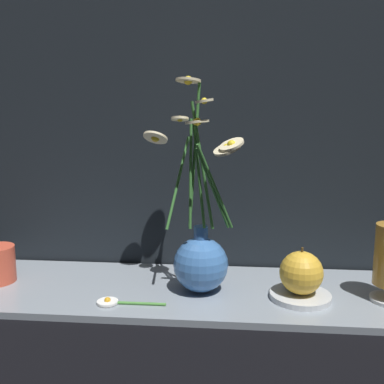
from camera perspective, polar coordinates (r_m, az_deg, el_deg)
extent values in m
plane|color=black|center=(0.81, -0.51, -13.49)|extent=(6.00, 6.00, 0.00)
cube|color=gray|center=(0.81, -0.51, -13.10)|extent=(0.87, 0.25, 0.01)
cube|color=black|center=(0.92, 0.38, 24.24)|extent=(1.37, 0.02, 1.10)
sphere|color=#3F72B7|center=(0.78, 1.17, -9.64)|extent=(0.10, 0.10, 0.10)
cylinder|color=#3F72B7|center=(0.77, 1.19, -5.81)|extent=(0.03, 0.03, 0.03)
cylinder|color=#336B2D|center=(0.76, -1.88, 1.39)|extent=(0.04, 0.09, 0.16)
cylinder|color=beige|center=(0.78, -4.90, 7.24)|extent=(0.06, 0.05, 0.03)
sphere|color=yellow|center=(0.78, -4.90, 7.24)|extent=(0.02, 0.02, 0.02)
cylinder|color=#336B2D|center=(0.73, 0.95, 2.17)|extent=(0.03, 0.01, 0.18)
cylinder|color=beige|center=(0.72, 0.68, 9.33)|extent=(0.05, 0.05, 0.01)
sphere|color=yellow|center=(0.72, 0.68, 9.33)|extent=(0.01, 0.01, 0.01)
cylinder|color=#336B2D|center=(0.74, -0.19, 2.47)|extent=(0.01, 0.04, 0.19)
cylinder|color=beige|center=(0.74, -1.62, 9.74)|extent=(0.03, 0.03, 0.01)
sphere|color=yellow|center=(0.74, -1.62, 9.74)|extent=(0.01, 0.01, 0.01)
cylinder|color=#336B2D|center=(0.72, 1.41, 3.39)|extent=(0.04, 0.01, 0.22)
cylinder|color=beige|center=(0.70, 1.65, 12.05)|extent=(0.04, 0.03, 0.01)
sphere|color=yellow|center=(0.70, 1.65, 12.05)|extent=(0.01, 0.01, 0.01)
cylinder|color=#336B2D|center=(0.72, 2.86, 0.33)|extent=(0.06, 0.05, 0.14)
cylinder|color=beige|center=(0.68, 4.71, 5.79)|extent=(0.06, 0.06, 0.02)
sphere|color=yellow|center=(0.68, 4.71, 5.79)|extent=(0.02, 0.02, 0.02)
cylinder|color=#336B2D|center=(0.72, 3.13, 0.56)|extent=(0.06, 0.06, 0.15)
cylinder|color=beige|center=(0.68, 5.30, 6.32)|extent=(0.06, 0.06, 0.02)
sphere|color=yellow|center=(0.68, 5.30, 6.32)|extent=(0.01, 0.01, 0.01)
cylinder|color=#336B2D|center=(0.75, 0.34, 5.01)|extent=(0.02, 0.03, 0.25)
cylinder|color=beige|center=(0.76, -0.54, 14.65)|extent=(0.06, 0.06, 0.01)
sphere|color=yellow|center=(0.76, -0.54, 14.65)|extent=(0.02, 0.02, 0.02)
cylinder|color=silver|center=(0.79, 14.22, -13.29)|extent=(0.11, 0.11, 0.01)
sphere|color=gold|center=(0.77, 14.36, -10.39)|extent=(0.07, 0.07, 0.07)
cylinder|color=#4C3819|center=(0.76, 14.49, -7.45)|extent=(0.00, 0.00, 0.01)
cylinder|color=#4C8E3D|center=(0.75, -7.40, -14.51)|extent=(0.10, 0.01, 0.01)
cylinder|color=white|center=(0.76, -11.20, -14.19)|extent=(0.04, 0.04, 0.00)
sphere|color=gold|center=(0.76, -11.21, -13.98)|extent=(0.01, 0.01, 0.01)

